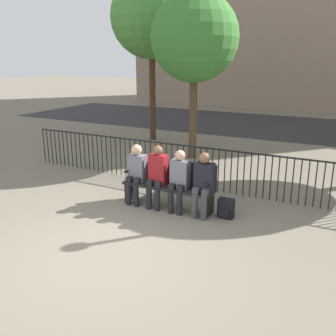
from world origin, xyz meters
TOP-DOWN VIEW (x-y plane):
  - ground_plane at (0.00, 0.00)m, footprint 80.00×80.00m
  - park_bench at (0.00, 2.13)m, footprint 1.81×0.45m
  - seated_person_0 at (-0.68, 2.00)m, footprint 0.34×0.39m
  - seated_person_1 at (-0.21, 2.00)m, footprint 0.34×0.39m
  - seated_person_2 at (0.26, 2.00)m, footprint 0.34×0.39m
  - seated_person_3 at (0.74, 2.00)m, footprint 0.34×0.39m
  - backpack at (1.15, 2.12)m, footprint 0.29×0.21m
  - fence_railing at (-0.02, 3.37)m, footprint 9.01×0.03m
  - tree_1 at (-1.10, 5.71)m, footprint 2.36×2.36m
  - tree_2 at (-3.32, 7.32)m, footprint 2.67×2.67m
  - street_surface at (0.00, 12.00)m, footprint 24.00×6.00m

SIDE VIEW (x-z plane):
  - ground_plane at x=0.00m, z-range 0.00..0.00m
  - street_surface at x=0.00m, z-range 0.00..0.01m
  - backpack at x=1.15m, z-range 0.00..0.35m
  - park_bench at x=0.00m, z-range 0.04..0.96m
  - fence_railing at x=-0.02m, z-range 0.08..1.03m
  - seated_person_2 at x=0.26m, z-range 0.07..1.25m
  - seated_person_0 at x=-0.68m, z-range 0.07..1.26m
  - seated_person_3 at x=0.74m, z-range 0.07..1.26m
  - seated_person_1 at x=-0.21m, z-range 0.06..1.28m
  - tree_1 at x=-1.10m, z-range 1.04..5.52m
  - tree_2 at x=-3.32m, z-range 1.33..6.71m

